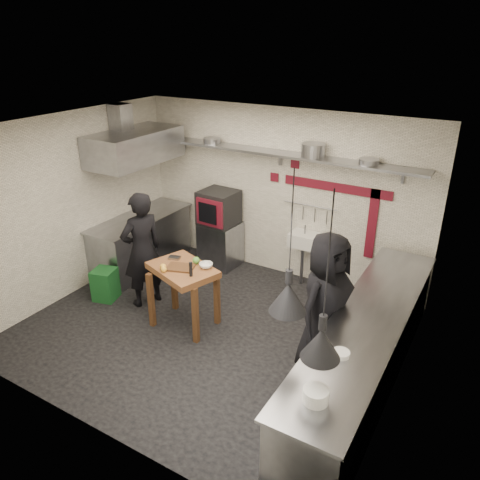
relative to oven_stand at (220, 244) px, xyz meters
The scene contains 47 objects.
floor 2.09m from the oven_stand, 61.29° to the right, with size 5.00×5.00×0.00m, color black.
ceiling 3.15m from the oven_stand, 61.29° to the right, with size 5.00×5.00×0.00m, color silver.
wall_back 1.44m from the oven_stand, 17.19° to the left, with size 5.00×0.04×2.80m, color white.
wall_front 4.14m from the oven_stand, 75.83° to the right, with size 5.00×0.04×2.80m, color white.
wall_left 2.55m from the oven_stand, 130.18° to the right, with size 0.04×4.20×2.80m, color white.
wall_right 4.04m from the oven_stand, 27.27° to the right, with size 0.04×4.20×2.80m, color white.
red_band_horiz 2.34m from the oven_stand, ahead, with size 1.70×0.02×0.14m, color maroon.
red_band_vert 2.67m from the oven_stand, ahead, with size 0.14×0.02×1.10m, color maroon.
red_tile_a 2.00m from the oven_stand, 12.98° to the left, with size 0.14×0.02×0.14m, color maroon.
red_tile_b 1.58m from the oven_stand, 17.84° to the left, with size 0.14×0.02×0.14m, color maroon.
back_shelf 1.99m from the oven_stand, ahead, with size 4.60×0.34×0.04m, color slate.
shelf_bracket_left 1.88m from the oven_stand, 163.34° to the left, with size 0.04×0.06×0.24m, color slate.
shelf_bracket_mid 1.91m from the oven_stand, 15.58° to the left, with size 0.04×0.06×0.24m, color slate.
shelf_bracket_right 3.32m from the oven_stand, ahead, with size 0.04×0.06×0.24m, color slate.
pan_far_left 1.80m from the oven_stand, 149.35° to the left, with size 0.29×0.29×0.09m, color slate.
pan_mid_left 1.79m from the oven_stand, 152.13° to the left, with size 0.25×0.25×0.07m, color slate.
stock_pot 2.43m from the oven_stand, ahead, with size 0.35×0.35×0.20m, color slate.
pan_right 3.01m from the oven_stand, ahead, with size 0.28×0.28×0.08m, color slate.
oven_stand is the anchor object (origin of this frame).
combi_oven 0.69m from the oven_stand, 113.65° to the right, with size 0.60×0.56×0.58m, color black.
oven_door 0.76m from the oven_stand, 88.57° to the right, with size 0.53×0.03×0.46m, color maroon.
oven_glass 0.78m from the oven_stand, 92.05° to the right, with size 0.36×0.02×0.34m, color black.
hand_sink 1.58m from the oven_stand, ahead, with size 0.46×0.34×0.22m, color silver.
sink_tap 1.64m from the oven_stand, ahead, with size 0.03×0.03×0.14m, color slate.
sink_drain 1.54m from the oven_stand, ahead, with size 0.06×0.06×0.66m, color slate.
utensil_rail 1.81m from the oven_stand, ahead, with size 0.02×0.02×0.90m, color slate.
counter_right 3.61m from the oven_stand, 29.82° to the right, with size 0.70×3.80×0.90m, color slate.
counter_right_top 3.65m from the oven_stand, 29.82° to the right, with size 0.76×3.90×0.03m, color slate.
plate_stack 4.57m from the oven_stand, 46.71° to the right, with size 0.23×0.23×0.13m, color silver.
small_bowl_right 4.06m from the oven_stand, 39.98° to the right, with size 0.18×0.18×0.05m, color silver.
counter_left 1.39m from the oven_stand, 147.41° to the right, with size 0.70×1.90×0.90m, color slate.
counter_left_top 1.48m from the oven_stand, 147.41° to the right, with size 0.76×2.00×0.03m, color slate.
extractor_hood 2.21m from the oven_stand, 146.26° to the right, with size 0.78×1.60×0.50m, color slate.
hood_duct 2.65m from the oven_stand, 151.38° to the right, with size 0.28×0.28×0.50m, color slate.
green_bin 2.12m from the oven_stand, 115.31° to the right, with size 0.33×0.33×0.50m, color #175522.
prep_table 1.94m from the oven_stand, 72.49° to the right, with size 0.92×0.64×0.92m, color brown, non-canonical shape.
cutting_board 2.05m from the oven_stand, 72.82° to the right, with size 0.36×0.25×0.03m, color #53331B.
pepper_mill 2.25m from the oven_stand, 67.25° to the right, with size 0.04×0.04×0.20m, color black.
lemon_a 2.15m from the oven_stand, 78.77° to the right, with size 0.09×0.09×0.09m, color gold.
lemon_b 2.21m from the oven_stand, 77.63° to the right, with size 0.08×0.08×0.08m, color gold.
veg_ball 1.89m from the oven_stand, 67.60° to the right, with size 0.10×0.10×0.10m, color #549736.
steel_tray 1.82m from the oven_stand, 78.89° to the right, with size 0.16×0.11×0.03m, color slate.
bowl 1.98m from the oven_stand, 62.89° to the right, with size 0.19×0.19×0.06m, color silver.
heat_lamp_near 4.14m from the oven_stand, 47.13° to the right, with size 0.37×0.37×1.42m, color black, non-canonical shape.
heat_lamp_far 4.67m from the oven_stand, 45.69° to the right, with size 0.35×0.35×1.53m, color black, non-canonical shape.
chef_left 1.77m from the oven_stand, 99.76° to the right, with size 0.65×0.43×1.78m, color black.
chef_right 3.15m from the oven_stand, 33.57° to the right, with size 0.88×0.57×1.80m, color black.
Camera 1 is at (3.14, -4.51, 3.86)m, focal length 35.00 mm.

